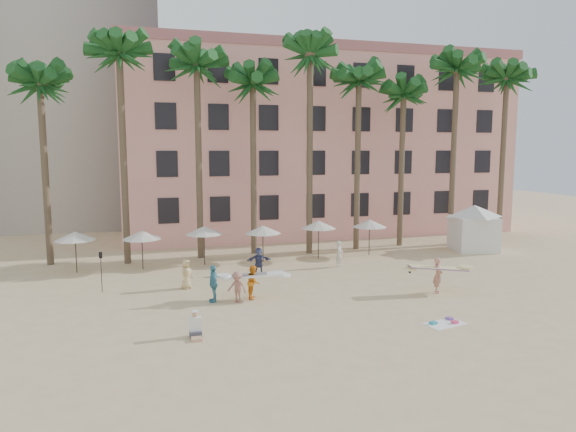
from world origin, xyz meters
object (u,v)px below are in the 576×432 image
Objects in this scene: carrier_yellow at (438,273)px; cabana at (474,224)px; carrier_white at (253,281)px; pink_hotel at (312,146)px.

cabana is at bearing 46.81° from carrier_yellow.
carrier_yellow is (-9.05, -9.64, -0.99)m from cabana.
cabana is at bearing 22.98° from carrier_white.
pink_hotel is 24.57m from carrier_yellow.
pink_hotel is 17.33m from cabana.
pink_hotel is 10.92× the size of carrier_white.
cabana is 1.67× the size of carrier_white.
pink_hotel is at bearing 64.56° from carrier_white.
carrier_yellow is 9.95m from carrier_white.
pink_hotel is at bearing 88.49° from carrier_yellow.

